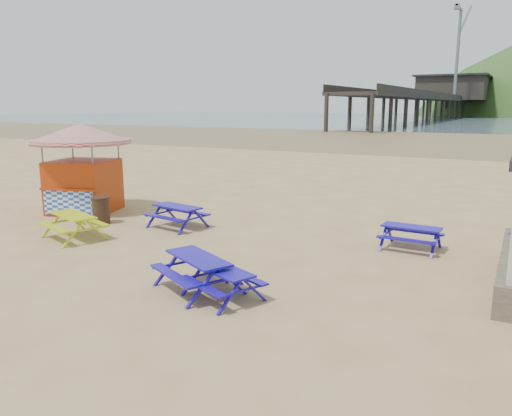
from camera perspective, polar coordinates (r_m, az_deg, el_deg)
The scene contains 11 objects.
ground at distance 14.58m, azimuth -2.07°, elevation -4.98°, with size 400.00×400.00×0.00m, color tan.
wet_sand at distance 67.53m, azimuth 22.49°, elevation 7.23°, with size 400.00×400.00×0.00m, color brown.
sea at distance 182.21m, azimuth 26.51°, elevation 9.13°, with size 400.00×400.00×0.00m, color #4A5C69.
picnic_table_blue_a at distance 17.52m, azimuth -8.97°, elevation -0.98°, with size 2.05×1.76×0.77m.
picnic_table_blue_b at distance 15.38m, azimuth 17.28°, elevation -3.27°, with size 1.72×1.41×0.70m.
picnic_table_blue_d at distance 11.58m, azimuth -6.58°, elevation -7.43°, with size 2.39×2.23×0.80m.
picnic_table_blue_e at distance 11.08m, azimuth -3.81°, elevation -8.60°, with size 1.99×1.82×0.68m.
picnic_table_yellow at distance 16.87m, azimuth -20.08°, elevation -2.00°, with size 2.27×2.04×0.79m.
ice_cream_kiosk at distance 20.78m, azimuth -19.26°, elevation 5.57°, with size 4.88×4.88×3.50m.
litter_bin at distance 18.70m, azimuth -17.29°, elevation -0.23°, with size 0.66×0.66×0.97m.
pier at distance 191.91m, azimuth 21.31°, elevation 11.25°, with size 24.00×220.00×39.29m.
Camera 1 is at (7.10, -12.03, 4.17)m, focal length 35.00 mm.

